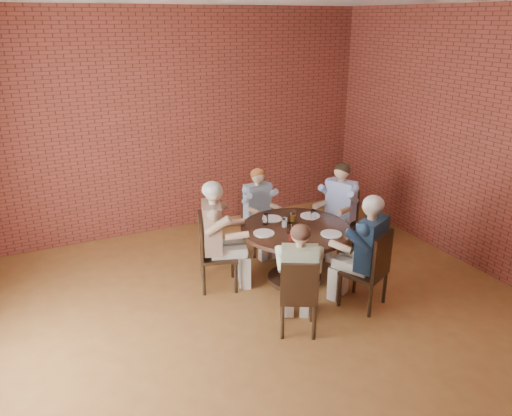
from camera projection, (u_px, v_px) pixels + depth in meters
name	position (u px, v px, depth m)	size (l,w,h in m)	color
floor	(277.00, 341.00, 5.30)	(7.00, 7.00, 0.00)	brown
wall_back	(171.00, 124.00, 7.64)	(7.00, 7.00, 0.00)	maroon
dining_table	(295.00, 243.00, 6.35)	(1.39, 1.39, 0.75)	black
chair_a	(341.00, 218.00, 7.21)	(0.57, 0.57, 0.94)	black
diner_a	(338.00, 210.00, 7.09)	(0.53, 0.65, 1.33)	#4860BD
chair_b	(257.00, 219.00, 7.24)	(0.40, 0.40, 0.89)	black
diner_b	(259.00, 212.00, 7.13)	(0.48, 0.59, 1.25)	gray
chair_c	(210.00, 249.00, 6.20)	(0.57, 0.57, 0.97)	black
diner_c	(218.00, 236.00, 6.15)	(0.57, 0.70, 1.40)	brown
chair_d	(299.00, 294.00, 5.26)	(0.54, 0.54, 0.90)	black
diner_d	(299.00, 279.00, 5.28)	(0.49, 0.60, 1.27)	#B9AD91
chair_e	(372.00, 268.00, 5.76)	(0.61, 0.61, 0.97)	black
diner_e	(365.00, 252.00, 5.75)	(0.56, 0.69, 1.38)	#16283F
plate_a	(310.00, 216.00, 6.62)	(0.26, 0.26, 0.01)	white
plate_b	(272.00, 219.00, 6.53)	(0.26, 0.26, 0.01)	white
plate_c	(264.00, 233.00, 6.09)	(0.26, 0.26, 0.01)	white
plate_d	(331.00, 234.00, 6.07)	(0.26, 0.26, 0.01)	white
glass_a	(313.00, 215.00, 6.48)	(0.07, 0.07, 0.14)	white
glass_b	(293.00, 217.00, 6.43)	(0.07, 0.07, 0.14)	white
glass_c	(266.00, 219.00, 6.34)	(0.07, 0.07, 0.14)	white
glass_d	(285.00, 222.00, 6.27)	(0.07, 0.07, 0.14)	white
glass_e	(290.00, 228.00, 6.07)	(0.07, 0.07, 0.14)	white
glass_f	(292.00, 235.00, 5.87)	(0.07, 0.07, 0.14)	white
smartphone	(329.00, 233.00, 6.09)	(0.07, 0.14, 0.01)	black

